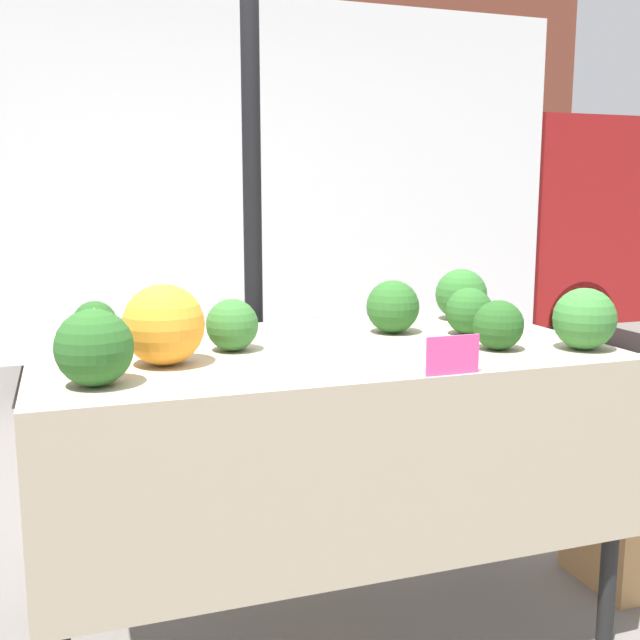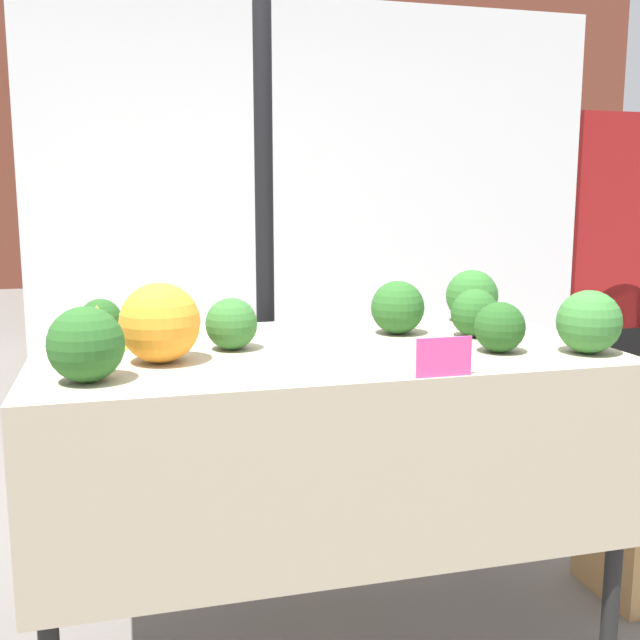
% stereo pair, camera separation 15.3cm
% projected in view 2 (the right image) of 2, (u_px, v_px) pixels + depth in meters
% --- Properties ---
extents(ground_plane, '(40.00, 40.00, 0.00)m').
position_uv_depth(ground_plane, '(320.00, 622.00, 2.42)').
color(ground_plane, slate).
extents(building_facade, '(16.00, 0.60, 6.48)m').
position_uv_depth(building_facade, '(153.00, 68.00, 11.23)').
color(building_facade, brown).
rests_on(building_facade, ground_plane).
extents(tent_pole, '(0.07, 0.07, 2.50)m').
position_uv_depth(tent_pole, '(264.00, 226.00, 2.85)').
color(tent_pole, black).
rests_on(tent_pole, ground_plane).
extents(parked_truck, '(5.29, 2.13, 2.65)m').
position_uv_depth(parked_truck, '(347.00, 191.00, 6.27)').
color(parked_truck, white).
rests_on(parked_truck, ground_plane).
extents(market_table, '(1.68, 0.94, 0.91)m').
position_uv_depth(market_table, '(326.00, 389.00, 2.22)').
color(market_table, tan).
rests_on(market_table, ground_plane).
extents(orange_cauliflower, '(0.22, 0.22, 0.22)m').
position_uv_depth(orange_cauliflower, '(160.00, 323.00, 2.03)').
color(orange_cauliflower, orange).
rests_on(orange_cauliflower, market_table).
extents(romanesco_head, '(0.17, 0.17, 0.13)m').
position_uv_depth(romanesco_head, '(98.00, 328.00, 2.20)').
color(romanesco_head, '#93B238').
rests_on(romanesco_head, market_table).
extents(broccoli_head_0, '(0.18, 0.18, 0.18)m').
position_uv_depth(broccoli_head_0, '(589.00, 322.00, 2.15)').
color(broccoli_head_0, '#387533').
rests_on(broccoli_head_0, market_table).
extents(broccoli_head_1, '(0.19, 0.19, 0.19)m').
position_uv_depth(broccoli_head_1, '(472.00, 296.00, 2.70)').
color(broccoli_head_1, '#2D6628').
rests_on(broccoli_head_1, market_table).
extents(broccoli_head_2, '(0.18, 0.18, 0.18)m').
position_uv_depth(broccoli_head_2, '(398.00, 308.00, 2.46)').
color(broccoli_head_2, '#285B23').
rests_on(broccoli_head_2, market_table).
extents(broccoli_head_3, '(0.16, 0.16, 0.16)m').
position_uv_depth(broccoli_head_3, '(475.00, 313.00, 2.41)').
color(broccoli_head_3, '#285B23').
rests_on(broccoli_head_3, market_table).
extents(broccoli_head_4, '(0.15, 0.15, 0.15)m').
position_uv_depth(broccoli_head_4, '(231.00, 324.00, 2.21)').
color(broccoli_head_4, '#336B2D').
rests_on(broccoli_head_4, market_table).
extents(broccoli_head_5, '(0.19, 0.19, 0.19)m').
position_uv_depth(broccoli_head_5, '(86.00, 345.00, 1.82)').
color(broccoli_head_5, '#285B23').
rests_on(broccoli_head_5, market_table).
extents(broccoli_head_6, '(0.13, 0.13, 0.13)m').
position_uv_depth(broccoli_head_6, '(101.00, 320.00, 2.35)').
color(broccoli_head_6, '#23511E').
rests_on(broccoli_head_6, market_table).
extents(broccoli_head_7, '(0.15, 0.15, 0.15)m').
position_uv_depth(broccoli_head_7, '(500.00, 327.00, 2.17)').
color(broccoli_head_7, '#23511E').
rests_on(broccoli_head_7, market_table).
extents(price_sign, '(0.15, 0.01, 0.10)m').
position_uv_depth(price_sign, '(444.00, 357.00, 1.88)').
color(price_sign, '#EF4793').
rests_on(price_sign, market_table).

